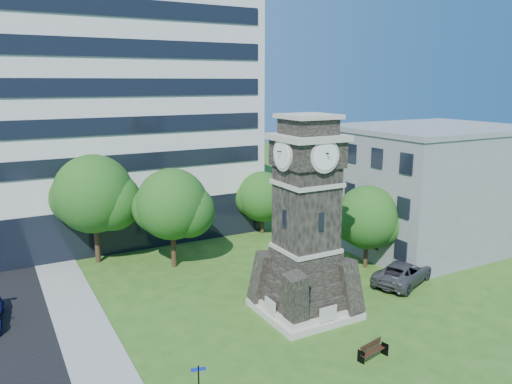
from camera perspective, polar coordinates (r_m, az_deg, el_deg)
ground at (r=29.21m, az=2.72°, el=-16.23°), size 160.00×160.00×0.00m
sidewalk at (r=30.50m, az=-18.67°, el=-15.55°), size 3.00×70.00×0.06m
clock_tower at (r=30.23m, az=5.71°, el=-4.40°), size 5.40×5.40×12.22m
office_tall at (r=48.74m, az=-16.95°, el=12.20°), size 26.20×15.11×28.60m
office_low at (r=45.64m, az=19.19°, el=0.64°), size 15.20×12.20×10.40m
car_east_lot at (r=37.36m, az=16.44°, el=-8.81°), size 6.22×4.53×1.57m
park_bench at (r=27.72m, az=13.16°, el=-17.17°), size 1.70×0.45×0.88m
tree_nw at (r=40.60m, az=-17.93°, el=-0.49°), size 6.74×6.12×8.62m
tree_nc at (r=38.30m, az=-9.46°, el=-1.64°), size 5.99×5.45×7.72m
tree_ne at (r=46.56m, az=0.81°, el=-0.68°), size 5.16×4.69×5.90m
tree_east at (r=38.80m, az=12.69°, el=-3.06°), size 5.33×4.84×6.42m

